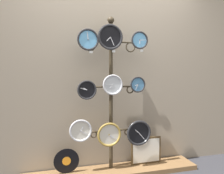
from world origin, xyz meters
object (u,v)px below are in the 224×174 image
at_px(clock_top_center, 110,37).
at_px(picture_frame, 146,150).
at_px(display_stand, 111,110).
at_px(clock_middle_left, 87,90).
at_px(clock_bottom_center, 109,135).
at_px(clock_middle_center, 113,85).
at_px(clock_bottom_left, 81,131).
at_px(clock_top_right, 140,40).
at_px(vinyl_record, 67,161).
at_px(clock_middle_right, 138,85).
at_px(clock_bottom_right, 139,133).
at_px(clock_top_left, 88,40).

height_order(clock_top_center, picture_frame, clock_top_center).
bearing_deg(picture_frame, display_stand, 179.17).
bearing_deg(clock_middle_left, clock_bottom_center, -0.84).
distance_m(clock_top_center, clock_middle_left, 0.69).
bearing_deg(clock_middle_center, clock_bottom_left, 177.50).
xyz_separation_m(clock_bottom_center, picture_frame, (0.53, 0.08, -0.28)).
relative_size(clock_top_center, clock_top_right, 1.40).
height_order(clock_middle_left, clock_middle_center, clock_middle_center).
bearing_deg(display_stand, clock_bottom_center, -117.70).
height_order(clock_middle_left, vinyl_record, clock_middle_left).
height_order(clock_top_center, clock_middle_center, clock_top_center).
bearing_deg(picture_frame, clock_top_center, -171.47).
distance_m(clock_top_center, clock_middle_right, 0.67).
bearing_deg(vinyl_record, display_stand, 1.87).
bearing_deg(clock_middle_center, clock_bottom_right, -0.89).
bearing_deg(clock_middle_right, clock_middle_center, 178.78).
bearing_deg(picture_frame, vinyl_record, -179.38).
bearing_deg(clock_bottom_right, clock_bottom_center, 177.37).
xyz_separation_m(clock_middle_right, vinyl_record, (-0.87, 0.09, -0.91)).
bearing_deg(clock_bottom_left, display_stand, 12.03).
relative_size(clock_bottom_center, clock_bottom_right, 0.93).
height_order(clock_top_left, clock_bottom_left, clock_top_left).
xyz_separation_m(clock_top_left, clock_middle_right, (0.61, -0.02, -0.53)).
bearing_deg(clock_middle_center, clock_bottom_center, 163.35).
height_order(clock_middle_right, clock_bottom_right, clock_middle_right).
height_order(clock_middle_center, clock_bottom_center, clock_middle_center).
distance_m(clock_top_left, picture_frame, 1.61).
relative_size(clock_top_left, clock_top_right, 1.16).
bearing_deg(picture_frame, clock_top_left, -174.13).
bearing_deg(clock_middle_center, picture_frame, 10.87).
height_order(clock_bottom_center, vinyl_record, clock_bottom_center).
distance_m(clock_middle_right, clock_bottom_left, 0.89).
bearing_deg(clock_bottom_right, picture_frame, 33.88).
xyz_separation_m(clock_middle_center, clock_bottom_left, (-0.39, 0.02, -0.53)).
xyz_separation_m(clock_middle_left, clock_middle_right, (0.63, -0.02, 0.06)).
relative_size(clock_top_right, picture_frame, 0.52).
height_order(display_stand, clock_middle_left, display_stand).
bearing_deg(clock_top_center, clock_middle_left, -179.88).
bearing_deg(display_stand, clock_middle_center, -93.07).
distance_m(vinyl_record, picture_frame, 1.04).
relative_size(display_stand, clock_middle_right, 9.85).
bearing_deg(clock_bottom_left, vinyl_record, 158.19).
bearing_deg(clock_top_right, clock_top_center, 178.25).
xyz_separation_m(clock_top_left, vinyl_record, (-0.26, 0.07, -1.43)).
xyz_separation_m(display_stand, clock_bottom_right, (0.33, -0.11, -0.29)).
relative_size(clock_middle_left, clock_bottom_right, 0.71).
height_order(clock_top_right, clock_bottom_center, clock_top_right).
xyz_separation_m(clock_top_right, clock_bottom_left, (-0.73, 0.01, -1.08)).
relative_size(clock_top_left, clock_middle_left, 1.11).
distance_m(clock_middle_center, vinyl_record, 1.06).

